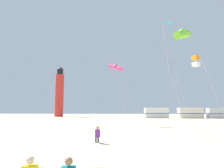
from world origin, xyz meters
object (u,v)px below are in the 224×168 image
Objects in this scene: rv_van_white at (156,113)px; rv_van_silver at (220,113)px; kite_diamond_magenta at (168,55)px; kite_diamond_violet at (171,65)px; kite_flyer_standing at (97,134)px; kite_tube_lime at (182,34)px; rv_van_cream at (190,113)px; kite_box_orange at (196,61)px; kite_diamond_cyan at (169,27)px; lighthouse_distant at (59,93)px; kite_tube_rainbow at (116,67)px.

rv_van_silver is at bearing -6.37° from rv_van_white.
rv_van_silver is at bearing 51.96° from kite_diamond_magenta.
kite_diamond_violet is at bearing -99.10° from kite_diamond_magenta.
kite_flyer_standing is 0.18× the size of rv_van_silver.
kite_diamond_magenta is 13.88m from kite_tube_lime.
rv_van_white and rv_van_cream have the same top height.
kite_flyer_standing is at bearing -123.75° from kite_diamond_violet.
rv_van_silver is (18.13, 33.97, -6.00)m from kite_box_orange.
kite_flyer_standing is at bearing -125.22° from rv_van_silver.
kite_diamond_cyan is 37.60m from rv_van_cream.
kite_tube_lime is at bearing -97.41° from kite_diamond_violet.
kite_tube_lime is 40.54m from rv_van_cream.
kite_flyer_standing is at bearing -69.42° from lighthouse_distant.
rv_van_white is 9.01m from rv_van_cream.
kite_diamond_violet is 34.95m from rv_van_silver.
lighthouse_distant reaches higher than kite_tube_rainbow.
kite_tube_lime is 39.33m from rv_van_white.
kite_flyer_standing is 0.12× the size of kite_tube_lime.
kite_flyer_standing is 0.10× the size of kite_diamond_magenta.
kite_box_orange is (1.16, -5.64, -0.84)m from kite_diamond_violet.
kite_diamond_magenta is 10.84m from kite_box_orange.
kite_diamond_cyan is 1.85× the size of rv_van_cream.
kite_tube_rainbow is 1.20× the size of kite_box_orange.
lighthouse_distant is 2.59× the size of rv_van_silver.
rv_van_white is 0.99× the size of rv_van_cream.
lighthouse_distant is (-26.23, 43.83, -3.57)m from kite_diamond_cyan.
kite_diamond_violet is at bearing -27.41° from kite_tube_rainbow.
kite_tube_rainbow is at bearing 116.54° from kite_tube_lime.
kite_flyer_standing is at bearing -144.12° from kite_box_orange.
kite_diamond_cyan is 1.88× the size of rv_van_silver.
kite_diamond_violet is at bearing -116.67° from rv_van_cream.
rv_van_cream is at bearing -128.35° from kite_flyer_standing.
kite_diamond_cyan reaches higher than rv_van_white.
kite_flyer_standing is 14.84m from kite_diamond_cyan.
kite_box_orange is 36.37m from rv_van_cream.
kite_tube_lime reaches higher than kite_diamond_violet.
rv_van_cream is (10.48, 34.31, -6.00)m from kite_box_orange.
kite_tube_lime is at bearing -113.35° from rv_van_cream.
kite_tube_rainbow is (0.73, 16.52, 8.26)m from kite_flyer_standing.
kite_diamond_cyan is at bearing 93.33° from kite_tube_lime.
rv_van_white is at bearing 83.29° from kite_diamond_cyan.
lighthouse_distant is at bearing 161.13° from rv_van_cream.
kite_diamond_magenta is 26.57m from rv_van_white.
rv_van_cream is 1.02× the size of rv_van_silver.
kite_flyer_standing is at bearing -133.36° from kite_diamond_cyan.
kite_flyer_standing is 0.13× the size of kite_diamond_violet.
kite_diamond_magenta is 1.76× the size of rv_van_cream.
rv_van_white is (11.05, 41.91, 0.78)m from kite_flyer_standing.
kite_diamond_magenta is 1.46× the size of kite_box_orange.
kite_tube_rainbow is at bearing 152.59° from kite_diamond_violet.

